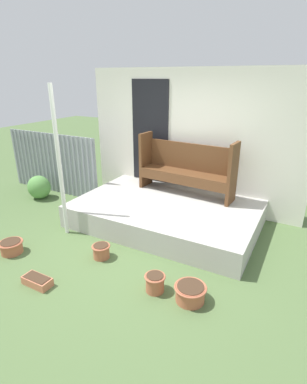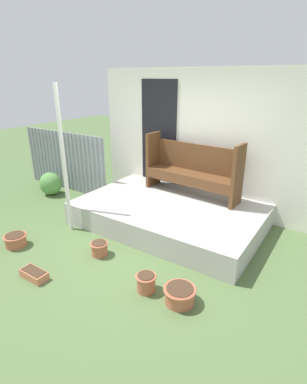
# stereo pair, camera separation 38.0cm
# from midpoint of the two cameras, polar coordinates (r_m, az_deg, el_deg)

# --- Properties ---
(ground_plane) EXTENTS (24.00, 24.00, 0.00)m
(ground_plane) POSITION_cam_midpoint_polar(r_m,az_deg,el_deg) (4.61, -5.71, -10.91)
(ground_plane) COLOR #516B3D
(porch_slab) EXTENTS (3.09, 1.96, 0.39)m
(porch_slab) POSITION_cam_midpoint_polar(r_m,az_deg,el_deg) (5.25, 0.28, -4.18)
(porch_slab) COLOR #B2AFA8
(porch_slab) RESTS_ON ground_plane
(house_wall) EXTENTS (4.29, 0.08, 2.60)m
(house_wall) POSITION_cam_midpoint_polar(r_m,az_deg,el_deg) (5.78, 4.76, 9.78)
(house_wall) COLOR white
(house_wall) RESTS_ON ground_plane
(fence_corrugated) EXTENTS (2.44, 0.05, 1.31)m
(fence_corrugated) POSITION_cam_midpoint_polar(r_m,az_deg,el_deg) (7.02, -20.24, 5.16)
(fence_corrugated) COLOR gray
(fence_corrugated) RESTS_ON ground_plane
(support_post) EXTENTS (0.06, 0.06, 2.36)m
(support_post) POSITION_cam_midpoint_polar(r_m,az_deg,el_deg) (4.88, -19.66, 4.95)
(support_post) COLOR white
(support_post) RESTS_ON ground_plane
(bench) EXTENTS (1.83, 0.52, 1.05)m
(bench) POSITION_cam_midpoint_polar(r_m,az_deg,el_deg) (5.50, 4.38, 4.95)
(bench) COLOR brown
(bench) RESTS_ON porch_slab
(flower_pot_left) EXTENTS (0.35, 0.35, 0.19)m
(flower_pot_left) POSITION_cam_midpoint_polar(r_m,az_deg,el_deg) (5.01, -27.49, -9.23)
(flower_pot_left) COLOR #B26042
(flower_pot_left) RESTS_ON ground_plane
(flower_pot_middle) EXTENTS (0.27, 0.27, 0.20)m
(flower_pot_middle) POSITION_cam_midpoint_polar(r_m,az_deg,el_deg) (4.45, -12.40, -10.90)
(flower_pot_middle) COLOR #B26042
(flower_pot_middle) RESTS_ON ground_plane
(flower_pot_right) EXTENTS (0.26, 0.26, 0.23)m
(flower_pot_right) POSITION_cam_midpoint_polar(r_m,az_deg,el_deg) (3.76, -2.74, -16.86)
(flower_pot_right) COLOR #B26042
(flower_pot_right) RESTS_ON ground_plane
(flower_pot_far_right) EXTENTS (0.38, 0.38, 0.20)m
(flower_pot_far_right) POSITION_cam_midpoint_polar(r_m,az_deg,el_deg) (3.65, 3.90, -18.63)
(flower_pot_far_right) COLOR #B26042
(flower_pot_far_right) RESTS_ON ground_plane
(planter_box_rect) EXTENTS (0.38, 0.18, 0.11)m
(planter_box_rect) POSITION_cam_midpoint_polar(r_m,az_deg,el_deg) (4.22, -23.79, -15.32)
(planter_box_rect) COLOR #C67251
(planter_box_rect) RESTS_ON ground_plane
(shrub_by_fence) EXTENTS (0.50, 0.45, 0.50)m
(shrub_by_fence) POSITION_cam_midpoint_polar(r_m,az_deg,el_deg) (6.84, -22.47, 0.84)
(shrub_by_fence) COLOR #599347
(shrub_by_fence) RESTS_ON ground_plane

